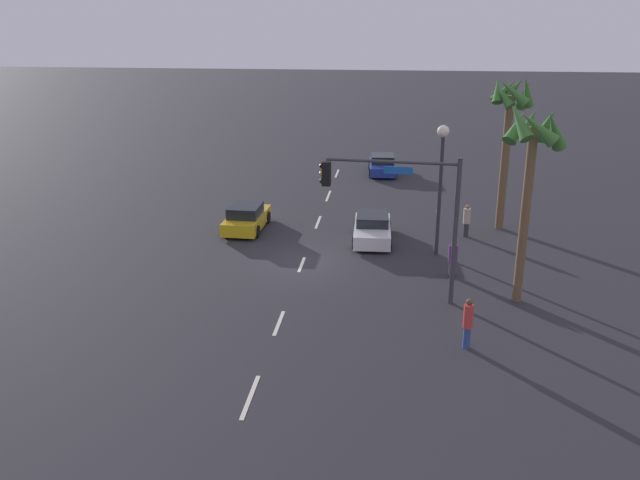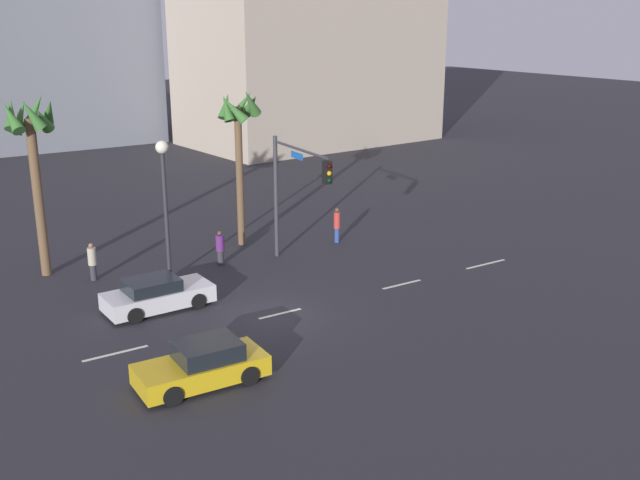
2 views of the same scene
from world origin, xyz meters
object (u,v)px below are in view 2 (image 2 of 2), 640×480
pedestrian_1 (92,261)px  pedestrian_2 (337,224)px  car_1 (203,365)px  streetlamp (164,184)px  building_2 (38,70)px  car_2 (157,295)px  palm_tree_0 (239,125)px  pedestrian_0 (220,247)px  building_1 (310,6)px  palm_tree_1 (31,140)px  traffic_signal (293,182)px

pedestrian_1 → pedestrian_2: size_ratio=0.93×
car_1 → streetlamp: (2.83, 9.88, 3.70)m
streetlamp → building_2: building_2 is taller
car_2 → pedestrian_2: bearing=18.3°
palm_tree_0 → pedestrian_0: bearing=-135.1°
streetlamp → building_1: bearing=48.5°
pedestrian_1 → building_2: bearing=79.5°
pedestrian_0 → palm_tree_1: size_ratio=0.20×
traffic_signal → building_2: bearing=91.2°
streetlamp → building_2: bearing=83.8°
palm_tree_0 → building_2: (-0.54, 39.32, 0.39)m
building_1 → palm_tree_0: bearing=-133.0°
building_1 → pedestrian_2: bearing=-124.6°
building_2 → pedestrian_1: bearing=-100.9°
traffic_signal → pedestrian_2: size_ratio=3.20×
car_1 → traffic_signal: traffic_signal is taller
car_1 → traffic_signal: bearing=44.8°
pedestrian_0 → palm_tree_1: palm_tree_1 is taller
car_1 → pedestrian_0: 11.81m
car_1 → streetlamp: 10.92m
car_1 → pedestrian_1: 11.54m
traffic_signal → pedestrian_1: bearing=158.9°
palm_tree_0 → building_1: (20.48, 26.02, 5.99)m
pedestrian_0 → building_2: (1.86, 41.71, 5.68)m
pedestrian_0 → pedestrian_2: 6.64m
building_1 → building_2: bearing=142.9°
car_1 → pedestrian_0: pedestrian_0 is taller
car_2 → palm_tree_1: 9.14m
car_1 → pedestrian_1: bearing=90.4°
car_2 → pedestrian_2: pedestrian_2 is taller
pedestrian_1 → building_1: bearing=43.7°
car_1 → palm_tree_1: palm_tree_1 is taller
palm_tree_1 → building_2: 39.69m
building_2 → building_1: bearing=-32.7°
car_2 → pedestrian_0: bearing=39.0°
traffic_signal → palm_tree_1: size_ratio=0.73×
car_2 → building_2: bearing=82.0°
traffic_signal → building_2: (-0.90, 43.84, 2.50)m
streetlamp → car_2: bearing=-119.6°
car_1 → palm_tree_0: palm_tree_0 is taller
streetlamp → pedestrian_0: bearing=11.0°
pedestrian_0 → pedestrian_1: size_ratio=0.96×
traffic_signal → building_2: size_ratio=0.31×
car_2 → building_2: building_2 is taller
car_1 → palm_tree_0: (7.98, 12.80, 5.51)m
traffic_signal → pedestrian_2: (3.88, 2.14, -3.06)m
traffic_signal → pedestrian_0: traffic_signal is taller
pedestrian_2 → palm_tree_1: bearing=167.5°
traffic_signal → pedestrian_2: bearing=28.9°
car_2 → streetlamp: bearing=60.4°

